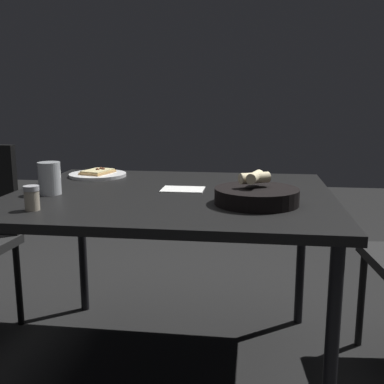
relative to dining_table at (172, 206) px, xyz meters
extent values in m
plane|color=black|center=(0.00, 0.00, -0.65)|extent=(8.00, 8.00, 0.00)
cube|color=black|center=(0.00, 0.00, 0.04)|extent=(1.18, 0.99, 0.03)
cylinder|color=black|center=(-0.53, -0.43, -0.31)|extent=(0.04, 0.04, 0.68)
cylinder|color=black|center=(0.53, -0.43, -0.31)|extent=(0.04, 0.04, 0.68)
cylinder|color=black|center=(-0.53, 0.43, -0.31)|extent=(0.04, 0.04, 0.68)
cylinder|color=white|center=(0.39, -0.31, 0.06)|extent=(0.25, 0.25, 0.01)
cube|color=tan|center=(0.39, -0.31, 0.07)|extent=(0.14, 0.17, 0.01)
cube|color=beige|center=(0.39, -0.31, 0.08)|extent=(0.13, 0.15, 0.01)
sphere|color=brown|center=(0.39, -0.31, 0.08)|extent=(0.02, 0.02, 0.02)
sphere|color=brown|center=(0.38, -0.34, 0.08)|extent=(0.02, 0.02, 0.02)
sphere|color=brown|center=(0.37, -0.32, 0.08)|extent=(0.02, 0.02, 0.02)
cylinder|color=black|center=(-0.31, 0.16, 0.08)|extent=(0.28, 0.28, 0.05)
cylinder|color=#F6E3B2|center=(-0.30, 0.14, 0.14)|extent=(0.06, 0.11, 0.03)
cylinder|color=#F6E3B2|center=(-0.30, 0.15, 0.14)|extent=(0.11, 0.08, 0.04)
cylinder|color=#A91E14|center=(-0.25, 0.14, 0.07)|extent=(0.06, 0.06, 0.03)
cylinder|color=silver|center=(0.43, 0.09, 0.11)|extent=(0.08, 0.08, 0.12)
cylinder|color=#C08B24|center=(0.43, 0.09, 0.09)|extent=(0.07, 0.07, 0.07)
cylinder|color=#BFB299|center=(0.38, 0.34, 0.09)|extent=(0.05, 0.05, 0.06)
cylinder|color=maroon|center=(0.38, 0.34, 0.07)|extent=(0.04, 0.04, 0.03)
cylinder|color=#B7B7BC|center=(0.38, 0.34, 0.12)|extent=(0.05, 0.05, 0.01)
cube|color=white|center=(-0.03, -0.05, 0.06)|extent=(0.16, 0.12, 0.00)
cylinder|color=black|center=(0.77, -0.24, -0.45)|extent=(0.03, 0.03, 0.40)
cylinder|color=black|center=(-0.77, -0.26, -0.44)|extent=(0.03, 0.03, 0.42)
camera|label=1|loc=(-0.30, 1.66, 0.39)|focal=43.28mm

